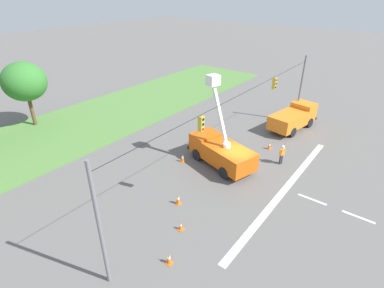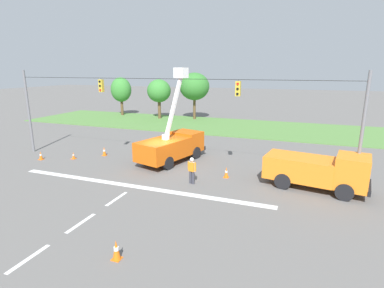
{
  "view_description": "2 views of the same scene",
  "coord_description": "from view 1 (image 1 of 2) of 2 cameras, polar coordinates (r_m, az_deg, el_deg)",
  "views": [
    {
      "loc": [
        -18.61,
        -9.66,
        13.39
      ],
      "look_at": [
        -1.16,
        3.74,
        1.76
      ],
      "focal_mm": 28.0,
      "sensor_mm": 36.0,
      "label": 1
    },
    {
      "loc": [
        9.64,
        -19.56,
        7.23
      ],
      "look_at": [
        2.09,
        0.72,
        1.84
      ],
      "focal_mm": 28.0,
      "sensor_mm": 36.0,
      "label": 2
    }
  ],
  "objects": [
    {
      "name": "traffic_cone_mid_left",
      "position": [
        25.64,
        -1.82,
        -2.68
      ],
      "size": [
        0.36,
        0.36,
        0.74
      ],
      "color": "orange",
      "rests_on": "ground"
    },
    {
      "name": "lane_markings",
      "position": [
        23.28,
        20.71,
        -9.35
      ],
      "size": [
        17.6,
        15.25,
        0.01
      ],
      "color": "silver",
      "rests_on": "ground"
    },
    {
      "name": "signal_gantry",
      "position": [
        22.91,
        9.33,
        3.97
      ],
      "size": [
        26.2,
        0.33,
        7.2
      ],
      "color": "slate",
      "rests_on": "ground"
    },
    {
      "name": "ground_plane",
      "position": [
        24.88,
        8.53,
        -5.05
      ],
      "size": [
        200.0,
        200.0,
        0.0
      ],
      "primitive_type": "plane",
      "color": "#605E5B"
    },
    {
      "name": "utility_truck_support_near",
      "position": [
        33.12,
        18.79,
        4.82
      ],
      "size": [
        6.36,
        3.32,
        2.38
      ],
      "color": "orange",
      "rests_on": "ground"
    },
    {
      "name": "traffic_cone_mid_right",
      "position": [
        28.53,
        14.51,
        -0.26
      ],
      "size": [
        0.36,
        0.36,
        0.74
      ],
      "color": "orange",
      "rests_on": "ground"
    },
    {
      "name": "traffic_cone_lane_edge_a",
      "position": [
        19.17,
        -2.18,
        -15.33
      ],
      "size": [
        0.36,
        0.36,
        0.58
      ],
      "color": "orange",
      "rests_on": "ground"
    },
    {
      "name": "traffic_cone_foreground_right",
      "position": [
        17.37,
        -4.42,
        -20.9
      ],
      "size": [
        0.36,
        0.36,
        0.71
      ],
      "color": "orange",
      "rests_on": "ground"
    },
    {
      "name": "utility_truck_bucket_lift",
      "position": [
        24.87,
        5.47,
        -1.1
      ],
      "size": [
        4.06,
        6.61,
        7.38
      ],
      "color": "#D6560F",
      "rests_on": "ground"
    },
    {
      "name": "road_worker",
      "position": [
        26.15,
        16.76,
        -1.72
      ],
      "size": [
        0.63,
        0.34,
        1.77
      ],
      "color": "#383842",
      "rests_on": "ground"
    },
    {
      "name": "traffic_cone_near_bucket",
      "position": [
        20.98,
        -2.66,
        -10.44
      ],
      "size": [
        0.36,
        0.36,
        0.79
      ],
      "color": "orange",
      "rests_on": "ground"
    },
    {
      "name": "grass_verge",
      "position": [
        35.91,
        -17.23,
        4.76
      ],
      "size": [
        56.0,
        12.0,
        0.1
      ],
      "primitive_type": "cube",
      "color": "#517F3D",
      "rests_on": "ground"
    },
    {
      "name": "tree_centre",
      "position": [
        35.25,
        -29.32,
        10.3
      ],
      "size": [
        4.31,
        4.39,
        6.82
      ],
      "color": "brown",
      "rests_on": "ground"
    }
  ]
}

